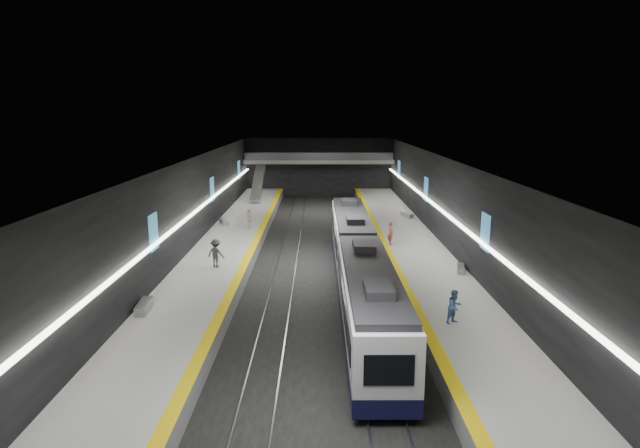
{
  "coord_description": "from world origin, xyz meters",
  "views": [
    {
      "loc": [
        -0.06,
        -39.12,
        11.55
      ],
      "look_at": [
        0.07,
        5.24,
        2.2
      ],
      "focal_mm": 30.0,
      "sensor_mm": 36.0,
      "label": 1
    }
  ],
  "objects_px": {
    "bench_left_near": "(144,306)",
    "bench_right_far": "(407,215)",
    "escalator": "(258,184)",
    "bench_right_near": "(461,269)",
    "passenger_right_a": "(391,233)",
    "passenger_left_b": "(216,254)",
    "train": "(359,261)",
    "passenger_right_b": "(455,307)",
    "bench_left_far": "(224,222)",
    "passenger_left_a": "(249,219)"
  },
  "relations": [
    {
      "from": "train",
      "to": "passenger_right_b",
      "type": "relative_size",
      "value": 17.09
    },
    {
      "from": "train",
      "to": "bench_right_far",
      "type": "distance_m",
      "value": 21.51
    },
    {
      "from": "train",
      "to": "passenger_left_b",
      "type": "distance_m",
      "value": 9.98
    },
    {
      "from": "train",
      "to": "bench_right_near",
      "type": "relative_size",
      "value": 18.25
    },
    {
      "from": "bench_right_near",
      "to": "passenger_right_a",
      "type": "relative_size",
      "value": 0.86
    },
    {
      "from": "passenger_right_b",
      "to": "bench_left_near",
      "type": "bearing_deg",
      "value": 141.61
    },
    {
      "from": "bench_left_near",
      "to": "passenger_left_a",
      "type": "bearing_deg",
      "value": 77.08
    },
    {
      "from": "bench_right_near",
      "to": "passenger_right_b",
      "type": "bearing_deg",
      "value": -93.98
    },
    {
      "from": "passenger_left_b",
      "to": "passenger_left_a",
      "type": "bearing_deg",
      "value": -70.67
    },
    {
      "from": "bench_right_near",
      "to": "passenger_right_a",
      "type": "bearing_deg",
      "value": 129.78
    },
    {
      "from": "bench_left_near",
      "to": "bench_right_far",
      "type": "xyz_separation_m",
      "value": [
        18.49,
        26.05,
        -0.01
      ]
    },
    {
      "from": "bench_right_far",
      "to": "passenger_left_a",
      "type": "bearing_deg",
      "value": -179.17
    },
    {
      "from": "bench_left_near",
      "to": "passenger_left_b",
      "type": "relative_size",
      "value": 1.02
    },
    {
      "from": "passenger_right_b",
      "to": "bench_right_far",
      "type": "bearing_deg",
      "value": 53.46
    },
    {
      "from": "bench_left_near",
      "to": "bench_right_near",
      "type": "distance_m",
      "value": 20.3
    },
    {
      "from": "train",
      "to": "bench_left_far",
      "type": "height_order",
      "value": "train"
    },
    {
      "from": "bench_left_near",
      "to": "bench_right_far",
      "type": "distance_m",
      "value": 31.94
    },
    {
      "from": "escalator",
      "to": "passenger_right_b",
      "type": "xyz_separation_m",
      "value": [
        14.33,
        -39.61,
        -1.02
      ]
    },
    {
      "from": "bench_left_far",
      "to": "bench_right_far",
      "type": "xyz_separation_m",
      "value": [
        18.13,
        3.31,
        -0.0
      ]
    },
    {
      "from": "bench_left_near",
      "to": "passenger_right_a",
      "type": "bearing_deg",
      "value": 39.04
    },
    {
      "from": "bench_left_far",
      "to": "bench_right_near",
      "type": "relative_size",
      "value": 1.18
    },
    {
      "from": "bench_right_near",
      "to": "bench_right_far",
      "type": "height_order",
      "value": "bench_right_far"
    },
    {
      "from": "escalator",
      "to": "passenger_right_b",
      "type": "distance_m",
      "value": 42.13
    },
    {
      "from": "escalator",
      "to": "passenger_right_a",
      "type": "relative_size",
      "value": 4.16
    },
    {
      "from": "train",
      "to": "passenger_left_b",
      "type": "xyz_separation_m",
      "value": [
        -9.62,
        2.64,
        -0.21
      ]
    },
    {
      "from": "train",
      "to": "passenger_right_b",
      "type": "height_order",
      "value": "train"
    },
    {
      "from": "escalator",
      "to": "bench_right_far",
      "type": "bearing_deg",
      "value": -35.5
    },
    {
      "from": "passenger_left_a",
      "to": "bench_right_far",
      "type": "bearing_deg",
      "value": 112.85
    },
    {
      "from": "passenger_left_a",
      "to": "passenger_left_b",
      "type": "bearing_deg",
      "value": 0.97
    },
    {
      "from": "train",
      "to": "passenger_right_a",
      "type": "relative_size",
      "value": 15.61
    },
    {
      "from": "escalator",
      "to": "passenger_left_b",
      "type": "height_order",
      "value": "escalator"
    },
    {
      "from": "escalator",
      "to": "passenger_left_b",
      "type": "xyz_separation_m",
      "value": [
        0.38,
        -29.61,
        -0.91
      ]
    },
    {
      "from": "bench_right_near",
      "to": "passenger_left_a",
      "type": "relative_size",
      "value": 0.9
    },
    {
      "from": "train",
      "to": "passenger_left_b",
      "type": "relative_size",
      "value": 15.17
    },
    {
      "from": "train",
      "to": "bench_right_near",
      "type": "bearing_deg",
      "value": 12.89
    },
    {
      "from": "passenger_right_b",
      "to": "passenger_left_a",
      "type": "relative_size",
      "value": 0.96
    },
    {
      "from": "escalator",
      "to": "bench_left_near",
      "type": "distance_m",
      "value": 37.9
    },
    {
      "from": "bench_right_near",
      "to": "passenger_right_b",
      "type": "height_order",
      "value": "passenger_right_b"
    },
    {
      "from": "bench_right_far",
      "to": "passenger_right_a",
      "type": "distance_m",
      "value": 12.02
    },
    {
      "from": "bench_left_far",
      "to": "passenger_right_a",
      "type": "relative_size",
      "value": 1.01
    },
    {
      "from": "bench_left_far",
      "to": "passenger_left_a",
      "type": "height_order",
      "value": "passenger_left_a"
    },
    {
      "from": "passenger_left_b",
      "to": "passenger_right_a",
      "type": "bearing_deg",
      "value": -131.46
    },
    {
      "from": "escalator",
      "to": "bench_right_near",
      "type": "relative_size",
      "value": 4.86
    },
    {
      "from": "passenger_left_b",
      "to": "train",
      "type": "bearing_deg",
      "value": -172.92
    },
    {
      "from": "train",
      "to": "bench_left_near",
      "type": "relative_size",
      "value": 14.85
    },
    {
      "from": "passenger_right_b",
      "to": "bench_right_near",
      "type": "bearing_deg",
      "value": 41.29
    },
    {
      "from": "bench_left_far",
      "to": "passenger_right_b",
      "type": "xyz_separation_m",
      "value": [
        15.96,
        -24.54,
        0.64
      ]
    },
    {
      "from": "bench_left_near",
      "to": "passenger_left_a",
      "type": "xyz_separation_m",
      "value": [
        3.07,
        20.81,
        0.67
      ]
    },
    {
      "from": "bench_left_near",
      "to": "bench_left_far",
      "type": "xyz_separation_m",
      "value": [
        0.37,
        22.74,
        -0.01
      ]
    },
    {
      "from": "bench_left_near",
      "to": "bench_right_near",
      "type": "relative_size",
      "value": 1.23
    }
  ]
}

